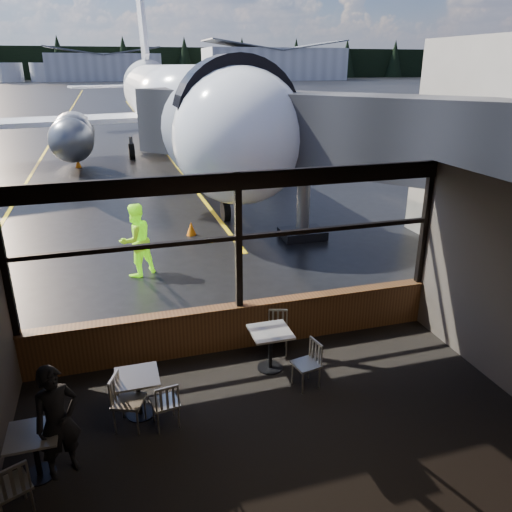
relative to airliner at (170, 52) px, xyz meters
name	(u,v)px	position (x,y,z in m)	size (l,w,h in m)	color
ground_plane	(110,89)	(-1.75, 98.48, -5.92)	(520.00, 520.00, 0.00)	black
carpet_floor	(292,450)	(-1.75, -24.52, -5.91)	(8.00, 6.00, 0.01)	black
ceiling	(300,220)	(-1.75, -24.52, -2.42)	(8.00, 6.00, 0.04)	#38332D
window_sill	(240,327)	(-1.75, -21.52, -5.47)	(8.00, 0.28, 0.90)	#4D2D17
window_header	(238,181)	(-1.75, -21.52, -2.57)	(8.00, 0.18, 0.30)	black
mullion_left	(4,266)	(-5.70, -21.52, -3.72)	(0.12, 0.12, 2.60)	black
mullion_centre	(238,243)	(-1.75, -21.52, -3.72)	(0.12, 0.12, 2.60)	black
mullion_right	(425,224)	(2.20, -21.52, -3.72)	(0.12, 0.12, 2.60)	black
window_transom	(238,238)	(-1.75, -21.52, -3.62)	(8.00, 0.10, 0.08)	black
airliner	(170,52)	(0.00, 0.00, 0.00)	(32.30, 38.76, 11.84)	white
jet_bridge	(308,173)	(1.85, -16.02, -3.70)	(8.33, 10.18, 4.44)	#2E2E31
cafe_table_near	(270,350)	(-1.41, -22.42, -5.53)	(0.72, 0.72, 0.79)	#ACA79E
cafe_table_mid	(139,395)	(-3.81, -23.08, -5.55)	(0.67, 0.67, 0.73)	#ABA79D
cafe_table_left	(36,455)	(-5.23, -23.98, -5.56)	(0.65, 0.65, 0.72)	#A49E97
chair_near_e	(306,365)	(-0.99, -23.12, -5.49)	(0.47, 0.47, 0.87)	beige
chair_near_n	(278,333)	(-1.09, -21.92, -5.50)	(0.46, 0.46, 0.85)	#B9B5A7
chair_mid_s	(165,403)	(-3.44, -23.45, -5.51)	(0.45, 0.45, 0.83)	beige
chair_mid_w	(129,402)	(-3.97, -23.32, -5.46)	(0.50, 0.50, 0.92)	#B2ADA1
chair_left_s	(10,487)	(-5.44, -24.59, -5.47)	(0.49, 0.49, 0.90)	#AAA599
passenger	(58,422)	(-4.89, -24.00, -5.09)	(0.61, 0.40, 1.66)	black
ground_crew	(136,240)	(-3.41, -17.20, -4.95)	(0.95, 0.74, 1.95)	#BFF219
cone_nose	(191,229)	(-1.50, -14.31, -5.70)	(0.32, 0.32, 0.44)	#FF6708
cone_wing	(78,163)	(-5.48, -0.99, -5.69)	(0.33, 0.33, 0.46)	orange
hangar_mid	(104,66)	(-1.75, 163.48, -0.92)	(38.00, 15.00, 10.00)	silver
hangar_right	(274,63)	(58.25, 156.48, 0.08)	(50.00, 20.00, 12.00)	silver
fuel_tank_a	(10,72)	(-31.75, 160.48, -2.92)	(8.00, 8.00, 6.00)	silver
fuel_tank_b	(43,72)	(-21.75, 160.48, -2.92)	(8.00, 8.00, 6.00)	silver
fuel_tank_c	(74,72)	(-11.75, 160.48, -2.92)	(8.00, 8.00, 6.00)	silver
treeline	(103,63)	(-1.75, 188.48, 0.08)	(360.00, 3.00, 12.00)	black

